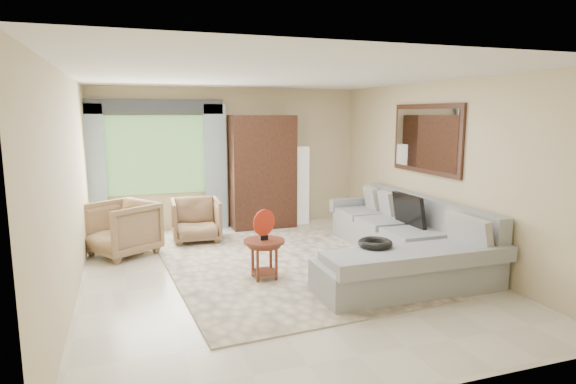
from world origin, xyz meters
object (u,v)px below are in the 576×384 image
object	(u,v)px
coffee_table	(264,259)
floor_lamp	(301,185)
armchair_right	(196,220)
armchair_left	(122,229)
sectional_sofa	(402,245)
tv_screen	(409,210)
potted_plant	(114,224)
armoire	(262,172)

from	to	relation	value
coffee_table	floor_lamp	size ratio (longest dim) A/B	0.35
armchair_right	coffee_table	bearing A→B (deg)	-72.96
armchair_left	coffee_table	bearing A→B (deg)	11.13
sectional_sofa	tv_screen	xyz separation A→B (m)	(0.27, 0.28, 0.44)
potted_plant	floor_lamp	world-z (taller)	floor_lamp
tv_screen	coffee_table	world-z (taller)	tv_screen
coffee_table	armchair_left	distance (m)	2.48
armchair_left	armoire	size ratio (longest dim) A/B	0.43
potted_plant	armoire	distance (m)	2.78
sectional_sofa	armchair_left	world-z (taller)	sectional_sofa
potted_plant	sectional_sofa	bearing A→B (deg)	-35.30
coffee_table	armchair_left	size ratio (longest dim) A/B	0.59
floor_lamp	coffee_table	bearing A→B (deg)	-118.53
floor_lamp	tv_screen	bearing A→B (deg)	-75.36
sectional_sofa	armchair_right	bearing A→B (deg)	139.20
sectional_sofa	tv_screen	distance (m)	0.58
coffee_table	armoire	distance (m)	3.08
tv_screen	armchair_left	distance (m)	4.32
floor_lamp	armchair_right	bearing A→B (deg)	-161.33
floor_lamp	armoire	bearing A→B (deg)	-175.71
armoire	armchair_left	bearing A→B (deg)	-156.42
armchair_right	floor_lamp	size ratio (longest dim) A/B	0.53
potted_plant	tv_screen	bearing A→B (deg)	-30.79
armchair_right	potted_plant	xyz separation A→B (m)	(-1.31, 0.53, -0.08)
tv_screen	armoire	world-z (taller)	armoire
armchair_left	armoire	world-z (taller)	armoire
sectional_sofa	tv_screen	world-z (taller)	tv_screen
tv_screen	potted_plant	world-z (taller)	tv_screen
potted_plant	armoire	world-z (taller)	armoire
sectional_sofa	coffee_table	xyz separation A→B (m)	(-2.03, 0.03, -0.00)
potted_plant	armchair_left	bearing A→B (deg)	-82.21
armoire	floor_lamp	bearing A→B (deg)	4.29
armchair_right	potted_plant	distance (m)	1.42
tv_screen	potted_plant	bearing A→B (deg)	149.21
sectional_sofa	floor_lamp	distance (m)	3.03
sectional_sofa	armoire	world-z (taller)	armoire
sectional_sofa	coffee_table	bearing A→B (deg)	179.25
armchair_right	floor_lamp	distance (m)	2.30
tv_screen	armoire	bearing A→B (deg)	119.80
armoire	floor_lamp	world-z (taller)	armoire
potted_plant	floor_lamp	distance (m)	3.50
floor_lamp	armchair_left	bearing A→B (deg)	-160.72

